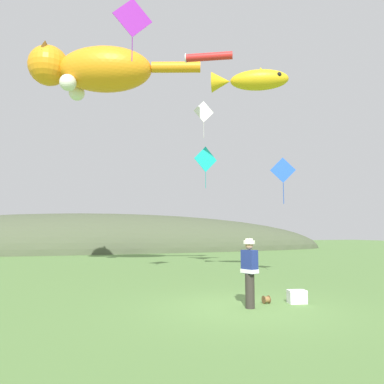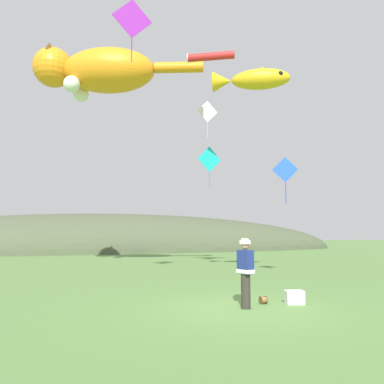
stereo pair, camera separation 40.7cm
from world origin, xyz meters
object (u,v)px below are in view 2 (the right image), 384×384
object	(u,v)px
kite_giant_cat	(97,71)
kite_diamond_violet	(132,19)
kite_diamond_teal	(209,159)
kite_diamond_blue	(285,170)
kite_spool	(263,300)
kite_diamond_white	(207,112)
kite_fish_windsock	(252,80)
festival_attendant	(245,271)
kite_tube_streamer	(210,57)
picnic_cooler	(294,297)

from	to	relation	value
kite_giant_cat	kite_diamond_violet	size ratio (longest dim) A/B	3.57
kite_diamond_teal	kite_diamond_blue	world-z (taller)	kite_diamond_teal
kite_spool	kite_diamond_white	world-z (taller)	kite_diamond_white
kite_spool	kite_fish_windsock	xyz separation A→B (m)	(2.02, 4.26, 8.19)
kite_fish_windsock	festival_attendant	bearing A→B (deg)	-120.38
kite_giant_cat	kite_tube_streamer	size ratio (longest dim) A/B	3.96
festival_attendant	kite_fish_windsock	world-z (taller)	kite_fish_windsock
kite_diamond_white	kite_giant_cat	bearing A→B (deg)	-179.98
picnic_cooler	kite_diamond_violet	distance (m)	10.86
kite_spool	kite_fish_windsock	distance (m)	9.45
picnic_cooler	kite_diamond_white	world-z (taller)	kite_diamond_white
festival_attendant	kite_spool	xyz separation A→B (m)	(0.72, 0.41, -0.85)
kite_giant_cat	kite_tube_streamer	world-z (taller)	kite_giant_cat
kite_spool	picnic_cooler	world-z (taller)	picnic_cooler
kite_giant_cat	kite_diamond_blue	world-z (taller)	kite_giant_cat
kite_spool	kite_diamond_violet	xyz separation A→B (m)	(-3.16, 3.48, 9.46)
kite_diamond_violet	kite_diamond_blue	bearing A→B (deg)	7.80
festival_attendant	kite_tube_streamer	world-z (taller)	kite_tube_streamer
festival_attendant	kite_tube_streamer	distance (m)	11.41
kite_spool	kite_diamond_white	size ratio (longest dim) A/B	0.10
picnic_cooler	kite_fish_windsock	world-z (taller)	kite_fish_windsock
kite_tube_streamer	kite_diamond_violet	distance (m)	4.96
kite_giant_cat	kite_tube_streamer	distance (m)	6.13
kite_giant_cat	kite_fish_windsock	size ratio (longest dim) A/B	2.59
kite_fish_windsock	kite_diamond_blue	xyz separation A→B (m)	(1.58, 0.14, -3.74)
festival_attendant	kite_giant_cat	size ratio (longest dim) A/B	0.21
kite_diamond_blue	kite_diamond_violet	world-z (taller)	kite_diamond_violet
kite_diamond_white	kite_fish_windsock	bearing A→B (deg)	-91.62
kite_tube_streamer	kite_diamond_white	bearing A→B (deg)	71.29
kite_spool	kite_diamond_violet	bearing A→B (deg)	132.17
picnic_cooler	kite_diamond_violet	size ratio (longest dim) A/B	0.23
kite_spool	kite_diamond_blue	xyz separation A→B (m)	(3.60, 4.41, 4.44)
kite_spool	kite_diamond_teal	size ratio (longest dim) A/B	0.09
kite_diamond_blue	kite_diamond_teal	bearing A→B (deg)	103.44
kite_tube_streamer	kite_diamond_blue	xyz separation A→B (m)	(2.68, -1.86, -5.51)
festival_attendant	kite_diamond_white	xyz separation A→B (m)	(2.90, 10.41, 7.74)
kite_spool	picnic_cooler	bearing A→B (deg)	-18.46
kite_diamond_teal	kite_diamond_white	world-z (taller)	kite_diamond_white
kite_diamond_white	picnic_cooler	bearing A→B (deg)	-97.63
kite_tube_streamer	kite_diamond_teal	distance (m)	5.68
kite_diamond_white	kite_diamond_blue	bearing A→B (deg)	-75.79
kite_diamond_teal	kite_diamond_white	size ratio (longest dim) A/B	1.11
kite_tube_streamer	kite_spool	bearing A→B (deg)	-98.32
kite_fish_windsock	kite_diamond_white	size ratio (longest dim) A/B	1.53
festival_attendant	kite_giant_cat	bearing A→B (deg)	107.23
kite_fish_windsock	kite_diamond_white	xyz separation A→B (m)	(0.16, 5.73, 0.40)
kite_spool	kite_diamond_teal	world-z (taller)	kite_diamond_teal
kite_spool	kite_diamond_white	bearing A→B (deg)	77.70
festival_attendant	kite_tube_streamer	size ratio (longest dim) A/B	0.83
kite_spool	picnic_cooler	distance (m)	0.85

